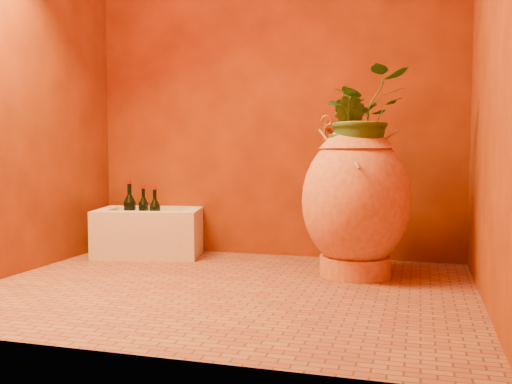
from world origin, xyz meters
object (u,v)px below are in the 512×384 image
(amphora, at_px, (356,200))
(stone_basin, at_px, (149,233))
(wine_bottle_c, at_px, (155,215))
(wine_bottle_a, at_px, (130,213))
(wine_bottle_b, at_px, (144,213))
(wall_tap, at_px, (326,127))

(amphora, distance_m, stone_basin, 1.46)
(wine_bottle_c, bearing_deg, stone_basin, 135.45)
(wine_bottle_a, bearing_deg, wine_bottle_c, -0.41)
(wine_bottle_a, relative_size, wine_bottle_b, 1.15)
(amphora, height_order, wine_bottle_c, amphora)
(wine_bottle_a, bearing_deg, stone_basin, 38.70)
(amphora, xyz_separation_m, stone_basin, (-1.41, 0.26, -0.28))
(amphora, relative_size, wall_tap, 5.07)
(wine_bottle_b, xyz_separation_m, wine_bottle_c, (0.16, -0.16, 0.00))
(wine_bottle_b, bearing_deg, wall_tap, 3.99)
(wine_bottle_c, bearing_deg, wine_bottle_b, 136.16)
(amphora, distance_m, wine_bottle_c, 1.35)
(wine_bottle_a, distance_m, wine_bottle_c, 0.19)
(wall_tap, bearing_deg, wine_bottle_c, -167.28)
(wine_bottle_a, height_order, wine_bottle_c, wine_bottle_a)
(stone_basin, bearing_deg, wine_bottle_c, -44.55)
(stone_basin, xyz_separation_m, wine_bottle_c, (0.08, -0.08, 0.13))
(wine_bottle_b, bearing_deg, amphora, -12.86)
(amphora, distance_m, wall_tap, 0.65)
(amphora, bearing_deg, wall_tap, 119.26)
(wine_bottle_c, height_order, wall_tap, wall_tap)
(amphora, xyz_separation_m, wine_bottle_c, (-1.33, 0.18, -0.15))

